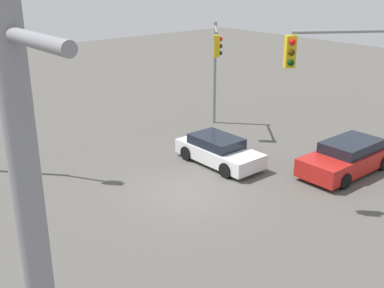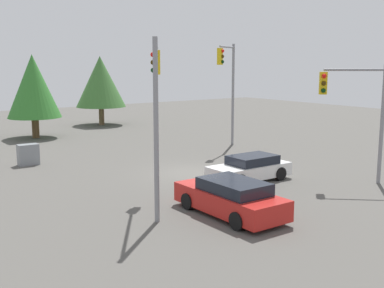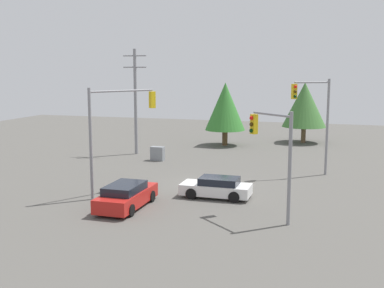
# 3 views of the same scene
# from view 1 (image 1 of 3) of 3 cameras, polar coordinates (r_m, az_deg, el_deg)

# --- Properties ---
(ground_plane) EXTENTS (80.00, 80.00, 0.00)m
(ground_plane) POSITION_cam_1_polar(r_m,az_deg,el_deg) (19.13, -0.49, -5.65)
(ground_plane) COLOR #54514C
(sedan_red) EXTENTS (2.02, 4.75, 1.39)m
(sedan_red) POSITION_cam_1_polar(r_m,az_deg,el_deg) (21.71, 17.96, -1.50)
(sedan_red) COLOR red
(sedan_red) RESTS_ON ground_plane
(sedan_white) EXTENTS (4.18, 1.89, 1.24)m
(sedan_white) POSITION_cam_1_polar(r_m,az_deg,el_deg) (21.61, 3.17, -0.80)
(sedan_white) COLOR silver
(sedan_white) RESTS_ON ground_plane
(traffic_signal_cross) EXTENTS (2.42, 2.15, 5.64)m
(traffic_signal_cross) POSITION_cam_1_polar(r_m,az_deg,el_deg) (25.52, 2.84, 9.98)
(traffic_signal_cross) COLOR gray
(traffic_signal_cross) RESTS_ON ground_plane
(traffic_signal_aux) EXTENTS (2.69, 4.07, 6.60)m
(traffic_signal_aux) POSITION_cam_1_polar(r_m,az_deg,el_deg) (17.71, 19.56, 6.72)
(traffic_signal_aux) COLOR gray
(traffic_signal_aux) RESTS_ON ground_plane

